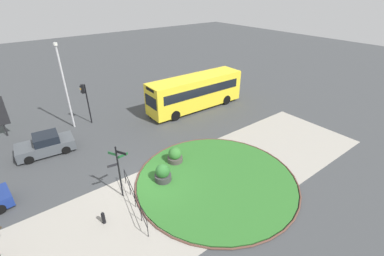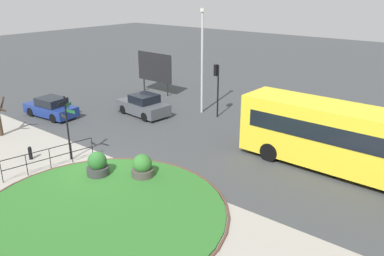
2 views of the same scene
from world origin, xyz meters
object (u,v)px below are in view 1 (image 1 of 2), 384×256
object	(u,v)px
planter_kerbside	(175,156)
traffic_light_near	(85,95)
lamppost_tall	(65,85)
planter_near_signpost	(163,174)
signpost_directional	(119,168)
bus_yellow	(195,92)
car_near_lane	(46,145)
bollard_foreground	(103,218)

from	to	relation	value
planter_kerbside	traffic_light_near	bearing A→B (deg)	105.10
lamppost_tall	planter_near_signpost	bearing A→B (deg)	-78.74
signpost_directional	traffic_light_near	size ratio (longest dim) A/B	0.95
planter_near_signpost	planter_kerbside	distance (m)	2.22
planter_near_signpost	planter_kerbside	bearing A→B (deg)	34.84
bus_yellow	planter_kerbside	size ratio (longest dim) A/B	8.43
car_near_lane	planter_kerbside	xyz separation A→B (m)	(7.01, -7.01, -0.16)
planter_near_signpost	planter_kerbside	size ratio (longest dim) A/B	1.05
bus_yellow	lamppost_tall	world-z (taller)	lamppost_tall
signpost_directional	planter_kerbside	world-z (taller)	signpost_directional
traffic_light_near	lamppost_tall	bearing A→B (deg)	4.77
car_near_lane	planter_kerbside	bearing A→B (deg)	140.69
signpost_directional	bollard_foreground	world-z (taller)	signpost_directional
bollard_foreground	traffic_light_near	bearing A→B (deg)	73.95
bollard_foreground	planter_kerbside	size ratio (longest dim) A/B	0.62
signpost_directional	planter_kerbside	bearing A→B (deg)	11.85
traffic_light_near	planter_near_signpost	bearing A→B (deg)	104.41
signpost_directional	planter_kerbside	xyz separation A→B (m)	(4.51, 0.95, -1.59)
car_near_lane	lamppost_tall	distance (m)	5.39
car_near_lane	traffic_light_near	world-z (taller)	traffic_light_near
traffic_light_near	signpost_directional	bearing A→B (deg)	90.57
planter_near_signpost	car_near_lane	bearing A→B (deg)	122.07
signpost_directional	car_near_lane	size ratio (longest dim) A/B	0.85
signpost_directional	traffic_light_near	xyz separation A→B (m)	(1.81, 10.94, 0.61)
traffic_light_near	bollard_foreground	bearing A→B (deg)	83.91
traffic_light_near	planter_kerbside	bearing A→B (deg)	115.06
traffic_light_near	lamppost_tall	xyz separation A→B (m)	(-1.39, 0.13, 1.25)
lamppost_tall	traffic_light_near	bearing A→B (deg)	-5.19
bus_yellow	car_near_lane	bearing A→B (deg)	-0.14
bollard_foreground	car_near_lane	size ratio (longest dim) A/B	0.18
planter_kerbside	lamppost_tall	bearing A→B (deg)	111.99
car_near_lane	planter_near_signpost	bearing A→B (deg)	127.77
signpost_directional	planter_kerbside	size ratio (longest dim) A/B	2.92
signpost_directional	lamppost_tall	distance (m)	11.23
signpost_directional	car_near_lane	bearing A→B (deg)	107.44
bollard_foreground	planter_near_signpost	xyz separation A→B (m)	(4.41, 1.02, 0.18)
traffic_light_near	planter_near_signpost	distance (m)	11.51
bus_yellow	car_near_lane	xyz separation A→B (m)	(-14.17, 0.32, -1.09)
bollard_foreground	planter_near_signpost	distance (m)	4.53
car_near_lane	traffic_light_near	size ratio (longest dim) A/B	1.12
signpost_directional	planter_kerbside	distance (m)	4.87
lamppost_tall	car_near_lane	bearing A→B (deg)	-133.15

